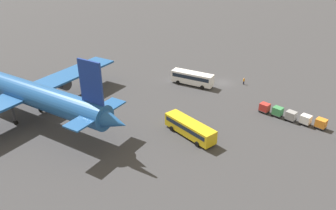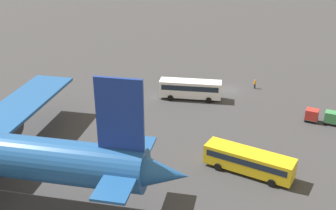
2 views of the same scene
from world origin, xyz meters
name	(u,v)px [view 1 (image 1 of 2)]	position (x,y,z in m)	size (l,w,h in m)	color
ground_plane	(223,83)	(0.00, 0.00, 0.00)	(600.00, 600.00, 0.00)	#38383A
airplane	(18,90)	(24.68, 41.39, 6.04)	(56.17, 49.04, 16.09)	#1E5193
shuttle_bus_near	(192,78)	(5.60, 6.14, 2.00)	(11.07, 4.33, 3.34)	white
shuttle_bus_far	(190,127)	(-7.44, 26.53, 1.81)	(11.63, 5.21, 3.00)	gold
worker_person	(244,81)	(-4.67, -2.18, 0.87)	(0.38, 0.38, 1.74)	#1E1E2D
cargo_cart_orange	(321,123)	(-26.33, 8.71, 1.19)	(2.20, 1.93, 2.06)	#38383D
cargo_cart_white	(306,119)	(-23.47, 8.98, 1.19)	(2.20, 1.93, 2.06)	#38383D
cargo_cart_grey	(291,115)	(-20.62, 9.16, 1.19)	(2.20, 1.93, 2.06)	#38383D
cargo_cart_green	(278,111)	(-17.76, 9.04, 1.19)	(2.20, 1.93, 2.06)	#38383D
cargo_cart_red	(265,107)	(-14.90, 9.03, 1.19)	(2.20, 1.93, 2.06)	#38383D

